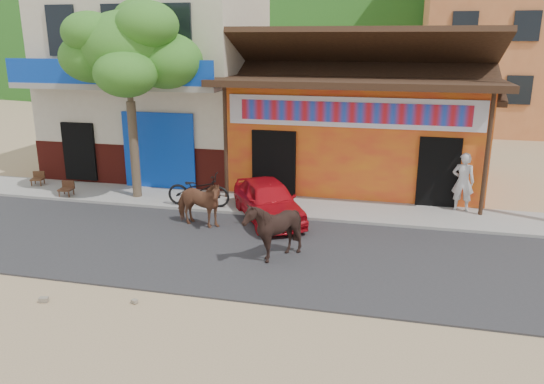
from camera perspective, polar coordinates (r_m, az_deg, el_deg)
The scene contains 14 objects.
ground at distance 10.78m, azimuth -6.34°, elevation -11.41°, with size 120.00×120.00×0.00m, color #9E825B.
road at distance 12.93m, azimuth -2.62°, elevation -6.35°, with size 60.00×5.00×0.04m, color #28282B.
sidewalk at distance 16.10m, azimuth 0.81°, elevation -1.54°, with size 60.00×2.00×0.12m, color gray.
dance_club at distance 19.27m, azimuth 9.32°, elevation 6.56°, with size 8.00×6.00×3.60m, color orange.
cafe_building at distance 20.96m, azimuth -11.80°, elevation 11.90°, with size 7.00×6.00×7.00m, color beige.
apartment_front at distance 33.45m, azimuth 24.25°, elevation 16.70°, with size 9.00×9.00×12.00m, color #CC723F.
tree at distance 16.86m, azimuth -14.97°, elevation 9.39°, with size 3.00×3.00×6.00m, color #2D721E, non-canonical shape.
cow_tan at distance 14.41m, azimuth -7.92°, elevation -1.23°, with size 0.70×1.54×1.30m, color brown.
cow_dark at distance 12.14m, azimuth 0.11°, elevation -4.08°, with size 1.18×1.32×1.46m, color black.
red_car at distance 14.83m, azimuth -0.41°, elevation -0.86°, with size 1.36×3.39×1.15m, color red.
scooter at distance 15.95m, azimuth -7.91°, elevation 0.23°, with size 0.66×1.90×1.00m, color black.
pedestrian at distance 16.28m, azimuth 19.85°, elevation 1.04°, with size 0.63×0.41×1.72m, color silver.
cafe_chair_left at distance 19.79m, azimuth -23.98°, elevation 1.87°, with size 0.39×0.39×0.83m, color #452D17, non-canonical shape.
cafe_chair_right at distance 18.06m, azimuth -21.35°, elevation 0.93°, with size 0.40×0.40×0.86m, color #452217, non-canonical shape.
Camera 1 is at (3.34, -8.95, 5.01)m, focal length 35.00 mm.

